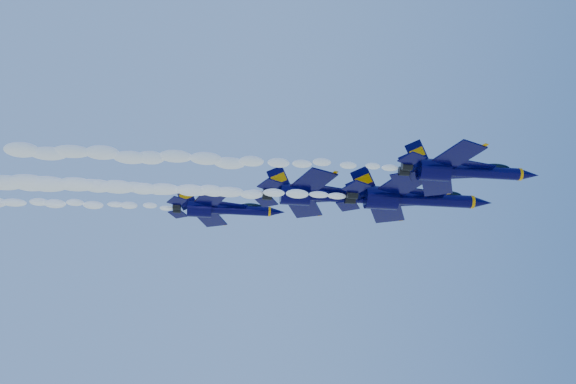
{
  "coord_description": "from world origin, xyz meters",
  "views": [
    {
      "loc": [
        -12.37,
        -76.83,
        114.63
      ],
      "look_at": [
        -3.67,
        -1.48,
        152.37
      ],
      "focal_mm": 40.0,
      "sensor_mm": 36.0,
      "label": 1
    }
  ],
  "objects": [
    {
      "name": "jet_third",
      "position": [
        1.44,
        1.6,
        153.7
      ],
      "size": [
        19.0,
        15.59,
        7.06
      ],
      "color": "#040236"
    },
    {
      "name": "smoke_trail_jet_third",
      "position": [
        -28.57,
        1.6,
        153.28
      ],
      "size": [
        43.77,
        2.12,
        1.91
      ],
      "primitive_type": "ellipsoid",
      "color": "white"
    },
    {
      "name": "jet_lead",
      "position": [
        15.12,
        -14.07,
        149.99
      ],
      "size": [
        16.71,
        13.71,
        6.21
      ],
      "color": "#040236"
    },
    {
      "name": "jet_second",
      "position": [
        11.66,
        -5.23,
        150.47
      ],
      "size": [
        19.29,
        15.82,
        7.17
      ],
      "color": "#040236"
    },
    {
      "name": "smoke_trail_jet_second",
      "position": [
        -18.46,
        -5.23,
        150.05
      ],
      "size": [
        43.77,
        2.15,
        1.93
      ],
      "primitive_type": "ellipsoid",
      "color": "white"
    },
    {
      "name": "jet_fourth",
      "position": [
        -12.2,
        11.8,
        155.58
      ],
      "size": [
        16.99,
        13.93,
        6.31
      ],
      "color": "#040236"
    },
    {
      "name": "smoke_trail_jet_lead",
      "position": [
        -13.9,
        -14.07,
        149.59
      ],
      "size": [
        43.77,
        1.86,
        1.68
      ],
      "primitive_type": "ellipsoid",
      "color": "white"
    },
    {
      "name": "smoke_trail_jet_fourth",
      "position": [
        -41.35,
        11.8,
        155.18
      ],
      "size": [
        43.77,
        1.89,
        1.7
      ],
      "primitive_type": "ellipsoid",
      "color": "white"
    }
  ]
}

